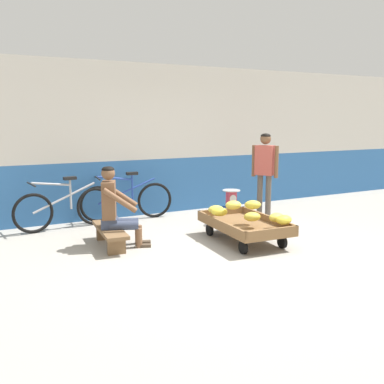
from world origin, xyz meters
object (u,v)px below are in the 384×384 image
(low_bench, at_px, (110,233))
(weighing_scale, at_px, (231,198))
(bicycle_near_left, at_px, (65,208))
(shopping_bag, at_px, (252,221))
(bicycle_far_left, at_px, (127,200))
(customer_adult, at_px, (265,166))
(plastic_crate, at_px, (231,215))
(banana_cart, at_px, (244,226))
(vendor_seated, at_px, (116,207))

(low_bench, height_order, weighing_scale, weighing_scale)
(bicycle_near_left, bearing_deg, shopping_bag, -26.02)
(bicycle_far_left, xyz_separation_m, customer_adult, (2.21, -1.05, 0.60))
(plastic_crate, height_order, bicycle_far_left, bicycle_far_left)
(shopping_bag, bearing_deg, bicycle_near_left, 153.98)
(plastic_crate, distance_m, bicycle_near_left, 2.77)
(bicycle_near_left, relative_size, bicycle_far_left, 1.00)
(customer_adult, distance_m, shopping_bag, 1.09)
(banana_cart, xyz_separation_m, bicycle_far_left, (-1.07, 2.11, 0.11))
(banana_cart, relative_size, plastic_crate, 4.13)
(low_bench, relative_size, customer_adult, 0.73)
(low_bench, bearing_deg, bicycle_near_left, 105.39)
(weighing_scale, height_order, bicycle_far_left, bicycle_far_left)
(bicycle_near_left, xyz_separation_m, shopping_bag, (2.75, -1.34, -0.23))
(low_bench, distance_m, bicycle_near_left, 1.36)
(plastic_crate, xyz_separation_m, bicycle_far_left, (-1.48, 1.12, 0.20))
(low_bench, xyz_separation_m, plastic_crate, (2.23, 0.33, -0.05))
(low_bench, bearing_deg, shopping_bag, -0.99)
(vendor_seated, height_order, bicycle_far_left, vendor_seated)
(weighing_scale, relative_size, shopping_bag, 1.25)
(bicycle_near_left, bearing_deg, bicycle_far_left, 7.47)
(customer_adult, height_order, shopping_bag, customer_adult)
(low_bench, relative_size, vendor_seated, 0.98)
(vendor_seated, bearing_deg, bicycle_near_left, 108.29)
(bicycle_near_left, xyz_separation_m, bicycle_far_left, (1.11, 0.15, 0.00))
(shopping_bag, bearing_deg, vendor_seated, 179.74)
(bicycle_far_left, relative_size, customer_adult, 1.08)
(banana_cart, distance_m, bicycle_far_left, 2.37)
(banana_cart, xyz_separation_m, customer_adult, (1.14, 1.06, 0.71))
(vendor_seated, distance_m, weighing_scale, 2.18)
(bicycle_far_left, distance_m, shopping_bag, 2.23)
(low_bench, bearing_deg, plastic_crate, 8.48)
(banana_cart, xyz_separation_m, low_bench, (-1.82, 0.67, -0.04))
(banana_cart, distance_m, low_bench, 1.94)
(low_bench, bearing_deg, vendor_seated, -20.63)
(banana_cart, height_order, bicycle_near_left, bicycle_near_left)
(weighing_scale, bearing_deg, shopping_bag, -65.76)
(bicycle_far_left, bearing_deg, vendor_seated, -114.25)
(low_bench, relative_size, plastic_crate, 3.11)
(vendor_seated, xyz_separation_m, bicycle_near_left, (-0.44, 1.33, -0.21))
(banana_cart, bearing_deg, weighing_scale, 67.86)
(shopping_bag, bearing_deg, low_bench, 179.01)
(banana_cart, height_order, weighing_scale, weighing_scale)
(bicycle_near_left, distance_m, bicycle_far_left, 1.12)
(vendor_seated, height_order, plastic_crate, vendor_seated)
(customer_adult, bearing_deg, bicycle_near_left, 164.66)
(bicycle_far_left, bearing_deg, bicycle_near_left, -172.53)
(vendor_seated, height_order, customer_adult, customer_adult)
(low_bench, relative_size, bicycle_near_left, 0.68)
(banana_cart, relative_size, low_bench, 1.32)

